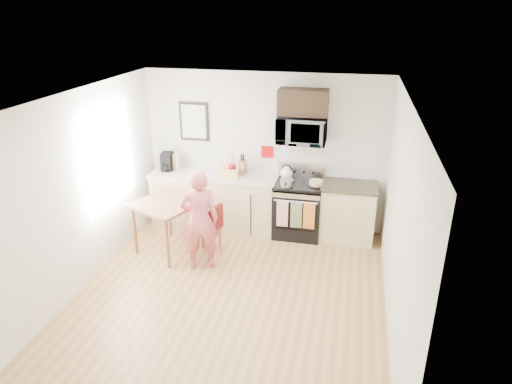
% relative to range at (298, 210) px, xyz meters
% --- Properties ---
extents(floor, '(4.60, 4.60, 0.00)m').
position_rel_range_xyz_m(floor, '(-0.63, -1.98, -0.44)').
color(floor, '#A06A3E').
rests_on(floor, ground).
extents(back_wall, '(4.00, 0.04, 2.60)m').
position_rel_range_xyz_m(back_wall, '(-0.63, 0.32, 0.86)').
color(back_wall, beige).
rests_on(back_wall, floor).
extents(front_wall, '(4.00, 0.04, 2.60)m').
position_rel_range_xyz_m(front_wall, '(-0.63, -4.28, 0.86)').
color(front_wall, beige).
rests_on(front_wall, floor).
extents(left_wall, '(0.04, 4.60, 2.60)m').
position_rel_range_xyz_m(left_wall, '(-2.63, -1.98, 0.86)').
color(left_wall, beige).
rests_on(left_wall, floor).
extents(right_wall, '(0.04, 4.60, 2.60)m').
position_rel_range_xyz_m(right_wall, '(1.37, -1.98, 0.86)').
color(right_wall, beige).
rests_on(right_wall, floor).
extents(ceiling, '(4.00, 4.60, 0.04)m').
position_rel_range_xyz_m(ceiling, '(-0.63, -1.98, 2.16)').
color(ceiling, white).
rests_on(ceiling, back_wall).
extents(window, '(0.06, 1.40, 1.50)m').
position_rel_range_xyz_m(window, '(-2.59, -1.18, 1.11)').
color(window, white).
rests_on(window, left_wall).
extents(cabinet_left, '(2.10, 0.60, 0.90)m').
position_rel_range_xyz_m(cabinet_left, '(-1.43, 0.02, 0.01)').
color(cabinet_left, '#D4BD88').
rests_on(cabinet_left, floor).
extents(countertop_left, '(2.14, 0.64, 0.04)m').
position_rel_range_xyz_m(countertop_left, '(-1.43, 0.02, 0.48)').
color(countertop_left, beige).
rests_on(countertop_left, cabinet_left).
extents(cabinet_right, '(0.84, 0.60, 0.90)m').
position_rel_range_xyz_m(cabinet_right, '(0.80, 0.02, 0.01)').
color(cabinet_right, '#D4BD88').
rests_on(cabinet_right, floor).
extents(countertop_right, '(0.88, 0.64, 0.04)m').
position_rel_range_xyz_m(countertop_right, '(0.80, 0.02, 0.48)').
color(countertop_right, black).
rests_on(countertop_right, cabinet_right).
extents(range, '(0.76, 0.70, 1.16)m').
position_rel_range_xyz_m(range, '(0.00, 0.00, 0.00)').
color(range, black).
rests_on(range, floor).
extents(microwave, '(0.76, 0.51, 0.42)m').
position_rel_range_xyz_m(microwave, '(-0.00, 0.10, 1.32)').
color(microwave, '#B2B2B7').
rests_on(microwave, back_wall).
extents(upper_cabinet, '(0.76, 0.35, 0.40)m').
position_rel_range_xyz_m(upper_cabinet, '(-0.00, 0.15, 1.74)').
color(upper_cabinet, black).
rests_on(upper_cabinet, back_wall).
extents(wall_art, '(0.50, 0.04, 0.65)m').
position_rel_range_xyz_m(wall_art, '(-1.83, 0.30, 1.31)').
color(wall_art, black).
rests_on(wall_art, back_wall).
extents(wall_trivet, '(0.20, 0.02, 0.20)m').
position_rel_range_xyz_m(wall_trivet, '(-0.58, 0.31, 0.86)').
color(wall_trivet, '#A6100E').
rests_on(wall_trivet, back_wall).
extents(person, '(0.64, 0.53, 1.51)m').
position_rel_range_xyz_m(person, '(-1.24, -1.30, 0.32)').
color(person, '#C43549').
rests_on(person, floor).
extents(dining_table, '(1.00, 1.00, 0.82)m').
position_rel_range_xyz_m(dining_table, '(-1.87, -0.97, 0.29)').
color(dining_table, brown).
rests_on(dining_table, floor).
extents(chair, '(0.49, 0.46, 0.86)m').
position_rel_range_xyz_m(chair, '(-1.15, -1.01, 0.12)').
color(chair, brown).
rests_on(chair, floor).
extents(knife_block, '(0.11, 0.15, 0.23)m').
position_rel_range_xyz_m(knife_block, '(-0.96, 0.14, 0.62)').
color(knife_block, brown).
rests_on(knife_block, countertop_left).
extents(utensil_crock, '(0.13, 0.13, 0.40)m').
position_rel_range_xyz_m(utensil_crock, '(-1.14, 0.12, 0.66)').
color(utensil_crock, '#A6100E').
rests_on(utensil_crock, countertop_left).
extents(fruit_bowl, '(0.27, 0.27, 0.11)m').
position_rel_range_xyz_m(fruit_bowl, '(-1.26, 0.09, 0.55)').
color(fruit_bowl, white).
rests_on(fruit_bowl, countertop_left).
extents(milk_carton, '(0.13, 0.13, 0.28)m').
position_rel_range_xyz_m(milk_carton, '(-2.11, 0.12, 0.64)').
color(milk_carton, tan).
rests_on(milk_carton, countertop_left).
extents(coffee_maker, '(0.18, 0.27, 0.31)m').
position_rel_range_xyz_m(coffee_maker, '(-2.26, 0.05, 0.65)').
color(coffee_maker, black).
rests_on(coffee_maker, countertop_left).
extents(bread_bag, '(0.33, 0.17, 0.12)m').
position_rel_range_xyz_m(bread_bag, '(-1.15, -0.07, 0.56)').
color(bread_bag, tan).
rests_on(bread_bag, countertop_left).
extents(cake, '(0.26, 0.26, 0.09)m').
position_rel_range_xyz_m(cake, '(0.28, -0.08, 0.53)').
color(cake, black).
rests_on(cake, range).
extents(kettle, '(0.20, 0.20, 0.25)m').
position_rel_range_xyz_m(kettle, '(-0.22, 0.10, 0.60)').
color(kettle, white).
rests_on(kettle, range).
extents(pot, '(0.21, 0.36, 0.11)m').
position_rel_range_xyz_m(pot, '(-0.17, -0.19, 0.54)').
color(pot, '#B2B2B7').
rests_on(pot, range).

